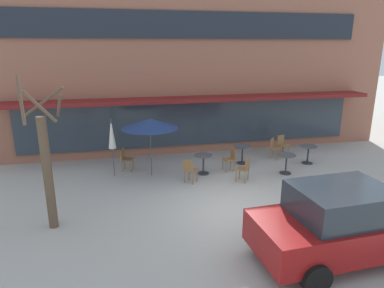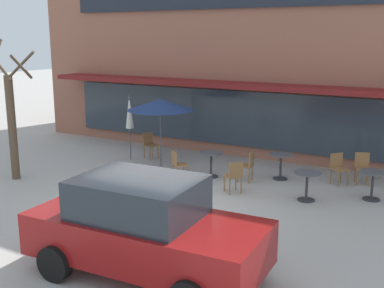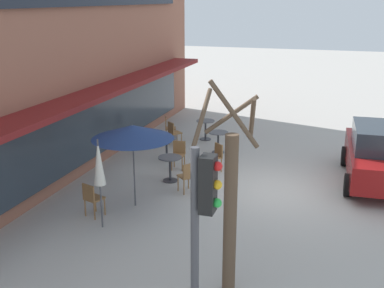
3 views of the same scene
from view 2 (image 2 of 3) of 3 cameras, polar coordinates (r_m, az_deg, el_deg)
name	(u,v)px [view 2 (image 2 of 3)]	position (r m, az deg, el deg)	size (l,w,h in m)	color
ground_plane	(158,212)	(11.72, -4.06, -8.03)	(80.00, 80.00, 0.00)	#ADA8A0
building_facade	(295,43)	(20.02, 12.07, 11.67)	(18.75, 9.10, 7.74)	#935B47
cafe_table_near_wall	(307,181)	(12.65, 13.46, -4.32)	(0.70, 0.70, 0.76)	#333338
cafe_table_streetside	(281,162)	(14.36, 10.48, -2.14)	(0.70, 0.70, 0.76)	#333338
cafe_table_by_tree	(373,181)	(13.20, 20.62, -4.08)	(0.70, 0.70, 0.76)	#333338
cafe_table_mid_patio	(211,160)	(14.34, 2.27, -1.95)	(0.70, 0.70, 0.76)	#333338
patio_umbrella_green_folded	(160,105)	(15.24, -3.79, 4.69)	(2.10, 2.10, 2.20)	#4C4C51
patio_umbrella_cream_folded	(130,113)	(16.28, -7.41, 3.72)	(0.28, 0.28, 2.20)	#4C4C51
cafe_chair_0	(248,164)	(13.99, 6.63, -2.37)	(0.44, 0.44, 0.89)	olive
cafe_chair_1	(177,163)	(14.01, -1.73, -2.26)	(0.56, 0.56, 0.89)	olive
cafe_chair_2	(338,166)	(14.25, 16.95, -2.56)	(0.56, 0.56, 0.89)	olive
cafe_chair_3	(362,166)	(14.54, 19.53, -2.45)	(0.52, 0.52, 0.89)	olive
cafe_chair_4	(150,143)	(16.62, -5.04, 0.10)	(0.51, 0.51, 0.89)	olive
cafe_chair_5	(234,175)	(12.88, 5.01, -3.65)	(0.56, 0.56, 0.89)	olive
parked_sedan	(144,227)	(8.55, -5.69, -9.81)	(4.28, 2.18, 1.76)	maroon
street_tree	(12,119)	(14.87, -20.58, 2.82)	(1.18, 1.12, 4.05)	brown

